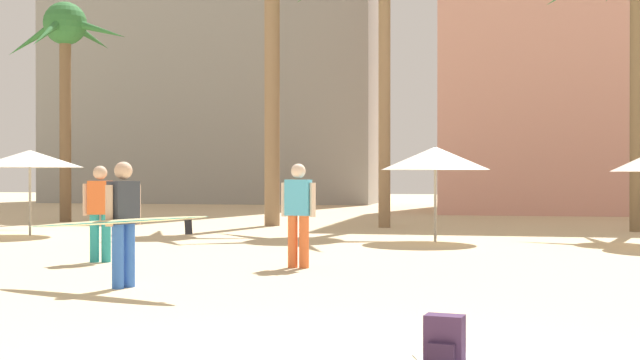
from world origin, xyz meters
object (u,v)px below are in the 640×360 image
cafe_umbrella_3 (435,158)px  person_mid_center (119,220)px  backpack (444,343)px  palm_tree_far_right (66,46)px  person_near_left (298,211)px  cafe_umbrella_1 (30,159)px  person_far_left (100,209)px

cafe_umbrella_3 → person_mid_center: size_ratio=0.84×
backpack → cafe_umbrella_3: bearing=-166.5°
palm_tree_far_right → person_mid_center: 17.53m
palm_tree_far_right → person_near_left: bearing=-48.3°
backpack → person_near_left: bearing=-148.5°
cafe_umbrella_3 → person_mid_center: (-3.59, -8.74, -0.97)m
palm_tree_far_right → backpack: 23.12m
cafe_umbrella_3 → person_near_left: cafe_umbrella_3 is taller
person_mid_center → backpack: bearing=161.7°
cafe_umbrella_1 → person_near_left: cafe_umbrella_1 is taller
palm_tree_far_right → cafe_umbrella_1: size_ratio=2.71×
cafe_umbrella_3 → person_far_left: 7.85m
palm_tree_far_right → cafe_umbrella_3: (12.17, -5.80, -3.77)m
cafe_umbrella_3 → person_near_left: size_ratio=1.44×
person_far_left → person_near_left: bearing=73.4°
cafe_umbrella_1 → cafe_umbrella_3: (10.05, -0.03, -0.03)m
person_near_left → person_far_left: 3.56m
palm_tree_far_right → backpack: (13.03, -18.31, -5.46)m
cafe_umbrella_1 → person_far_left: 7.38m
person_near_left → cafe_umbrella_3: bearing=-7.7°
palm_tree_far_right → cafe_umbrella_3: palm_tree_far_right is taller
backpack → person_far_left: bearing=-128.2°
backpack → person_mid_center: bearing=-120.7°
cafe_umbrella_3 → person_far_left: bearing=-133.9°
cafe_umbrella_1 → person_near_left: (8.21, -5.82, -0.99)m
person_near_left → backpack: bearing=-148.1°
palm_tree_far_right → person_mid_center: palm_tree_far_right is taller
person_far_left → person_mid_center: bearing=16.2°
cafe_umbrella_3 → person_mid_center: cafe_umbrella_3 is taller
cafe_umbrella_1 → person_mid_center: cafe_umbrella_1 is taller
palm_tree_far_right → cafe_umbrella_1: (2.12, -5.76, -3.74)m
cafe_umbrella_1 → person_mid_center: (6.46, -8.78, -1.00)m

